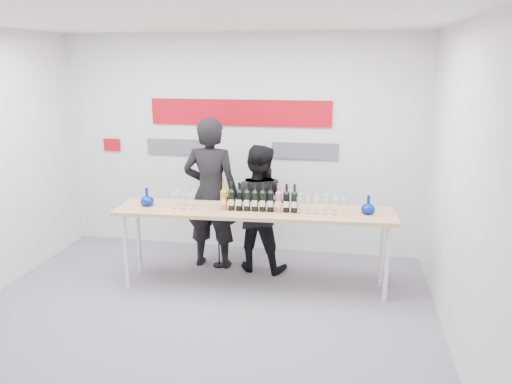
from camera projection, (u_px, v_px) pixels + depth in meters
The scene contains 12 objects.
ground at pixel (202, 312), 5.39m from camera, with size 5.00×5.00×0.00m, color slate.
back_wall at pixel (240, 145), 6.91m from camera, with size 5.00×0.04×3.00m, color silver.
signage at pixel (236, 123), 6.81m from camera, with size 3.38×0.02×0.79m.
tasting_table at pixel (254, 216), 5.78m from camera, with size 3.25×0.83×0.97m.
wine_bottles at pixel (259, 197), 5.66m from camera, with size 0.89×0.13×0.33m.
decanter_left at pixel (147, 197), 5.90m from camera, with size 0.16×0.16×0.21m, color navy, non-canonical shape.
decanter_right at pixel (368, 204), 5.58m from camera, with size 0.16×0.16×0.21m, color navy, non-canonical shape.
glasses_left at pixel (184, 200), 5.84m from camera, with size 0.27×0.24×0.18m.
glasses_right at pixel (319, 204), 5.64m from camera, with size 0.57×0.25×0.18m.
presenter_left at pixel (211, 193), 6.40m from camera, with size 0.72×0.47×1.96m, color black.
presenter_right at pixel (258, 208), 6.33m from camera, with size 0.79×0.62×1.63m, color black.
mic_stand at pixel (219, 235), 6.50m from camera, with size 0.16×0.16×1.40m.
Camera 1 is at (1.47, -4.69, 2.63)m, focal length 35.00 mm.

